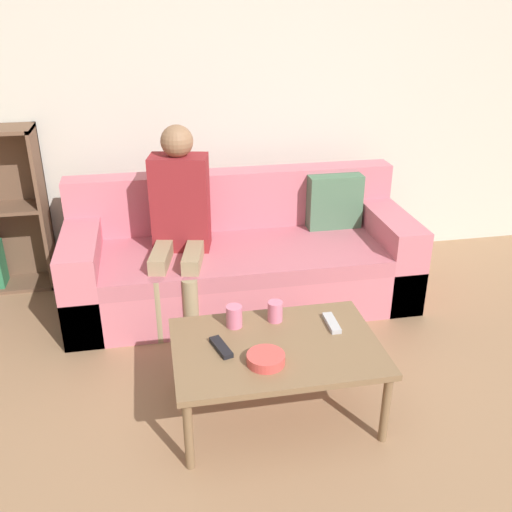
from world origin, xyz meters
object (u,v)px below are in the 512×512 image
couch (242,260)px  tv_remote_1 (221,347)px  person_adult (179,213)px  coffee_table (276,351)px  cup_near (275,311)px  cup_far (234,316)px  snack_bowl (266,359)px  tv_remote_0 (332,323)px

couch → tv_remote_1: size_ratio=12.27×
person_adult → tv_remote_1: (0.10, -1.07, -0.26)m
coffee_table → cup_near: (0.04, 0.21, 0.09)m
person_adult → cup_far: person_adult is taller
snack_bowl → tv_remote_0: bearing=33.1°
couch → cup_near: size_ratio=21.12×
coffee_table → tv_remote_1: size_ratio=5.39×
couch → cup_near: couch is taller
couch → tv_remote_0: couch is taller
tv_remote_0 → person_adult: bearing=124.9°
snack_bowl → cup_near: bearing=71.0°
couch → coffee_table: bearing=-91.6°
couch → tv_remote_0: (0.27, -1.04, 0.13)m
couch → tv_remote_1: couch is taller
coffee_table → person_adult: 1.18m
couch → snack_bowl: size_ratio=12.82×
coffee_table → tv_remote_0: size_ratio=5.58×
coffee_table → cup_far: size_ratio=8.78×
coffee_table → person_adult: bearing=108.3°
tv_remote_0 → snack_bowl: bearing=-146.3°
cup_far → tv_remote_0: cup_far is taller
cup_near → tv_remote_1: (-0.29, -0.20, -0.04)m
tv_remote_1 → couch: bearing=60.0°
cup_near → tv_remote_1: cup_near is taller
coffee_table → snack_bowl: snack_bowl is taller
couch → tv_remote_0: bearing=-75.5°
couch → coffee_table: couch is taller
person_adult → snack_bowl: person_adult is taller
coffee_table → cup_near: cup_near is taller
cup_far → snack_bowl: (0.09, -0.32, -0.03)m
person_adult → cup_near: person_adult is taller
cup_near → tv_remote_1: size_ratio=0.58×
couch → cup_far: 0.99m
couch → person_adult: person_adult is taller
person_adult → snack_bowl: (0.28, -1.21, -0.25)m
coffee_table → cup_far: 0.27m
cup_near → snack_bowl: 0.36m
tv_remote_1 → cup_near: bearing=17.9°
person_adult → snack_bowl: size_ratio=6.85×
cup_near → tv_remote_0: cup_near is taller
coffee_table → person_adult: (-0.36, 1.08, 0.30)m
person_adult → tv_remote_1: 1.10m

